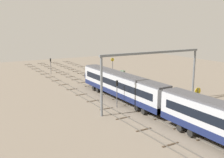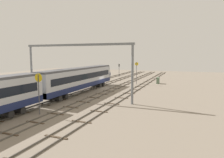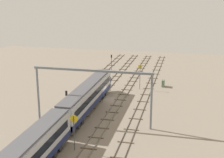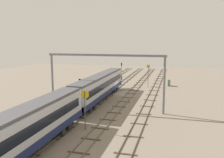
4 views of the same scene
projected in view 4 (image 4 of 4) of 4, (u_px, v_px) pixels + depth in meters
ground_plane at (120, 93)px, 51.85m from camera, size 111.85×111.85×0.00m
track_near_foreground at (152, 95)px, 50.04m from camera, size 95.85×2.40×0.16m
track_second_near at (131, 94)px, 51.24m from camera, size 95.85×2.40×0.16m
track_with_train at (110, 92)px, 52.44m from camera, size 95.85×2.40×0.16m
track_second_far at (90, 91)px, 53.64m from camera, size 95.85×2.40×0.16m
train at (75, 102)px, 34.19m from camera, size 50.40×3.24×4.80m
overhead_gantry at (105, 68)px, 38.57m from camera, size 0.40×19.71×9.23m
speed_sign_near_foreground at (85, 103)px, 30.13m from camera, size 0.14×1.08×5.17m
speed_sign_mid_trackside at (148, 73)px, 58.04m from camera, size 0.14×0.87×5.62m
signal_light_trackside_approach at (122, 67)px, 76.27m from camera, size 0.31×0.32×4.37m
signal_light_trackside_departure at (80, 87)px, 42.89m from camera, size 0.31×0.32×4.57m
relay_cabinet at (169, 83)px, 60.22m from camera, size 1.53×0.60×1.61m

